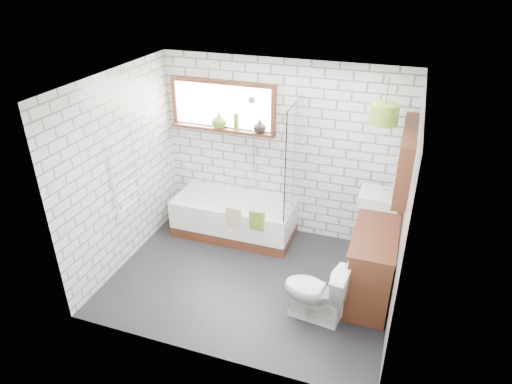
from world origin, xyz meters
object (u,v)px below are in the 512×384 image
(basin, at_px, (379,198))
(vanity, at_px, (375,255))
(bathtub, at_px, (234,217))
(pendant, at_px, (385,114))
(toilet, at_px, (315,292))

(basin, bearing_deg, vanity, -83.16)
(bathtub, bearing_deg, pendant, -6.65)
(bathtub, height_order, toilet, toilet)
(toilet, bearing_deg, bathtub, -125.56)
(vanity, bearing_deg, pendant, 112.23)
(vanity, height_order, pendant, pendant)
(basin, xyz_separation_m, pendant, (-0.06, -0.20, 1.14))
(toilet, bearing_deg, vanity, 151.76)
(bathtub, distance_m, toilet, 1.98)
(bathtub, xyz_separation_m, toilet, (1.48, -1.32, 0.09))
(pendant, bearing_deg, vanity, -67.77)
(vanity, height_order, toilet, vanity)
(basin, xyz_separation_m, toilet, (-0.49, -1.30, -0.60))
(bathtub, xyz_separation_m, pendant, (1.90, -0.22, 1.82))
(bathtub, bearing_deg, basin, -0.70)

